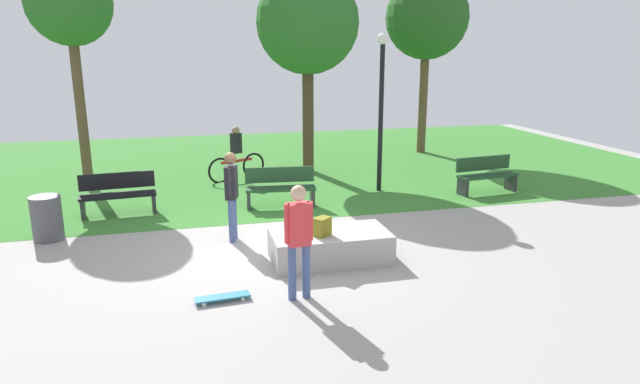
{
  "coord_description": "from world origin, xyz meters",
  "views": [
    {
      "loc": [
        -1.43,
        -9.49,
        3.58
      ],
      "look_at": [
        0.92,
        -0.1,
        1.04
      ],
      "focal_mm": 30.89,
      "sensor_mm": 36.0,
      "label": 1
    }
  ],
  "objects_px": {
    "park_bench_center_lawn": "(118,193)",
    "lamp_post": "(381,97)",
    "skater_performing_trick": "(299,234)",
    "tree_slender_maple": "(69,6)",
    "concrete_ledge": "(330,246)",
    "cyclist_on_bicycle": "(237,157)",
    "skater_watching": "(232,190)",
    "tree_tall_oak": "(308,23)",
    "tree_broad_elm": "(427,19)",
    "park_bench_near_path": "(280,186)",
    "skateboard_by_ledge": "(223,297)",
    "park_bench_by_oak": "(486,174)",
    "backpack_on_ledge": "(322,227)",
    "trash_bin": "(47,218)"
  },
  "relations": [
    {
      "from": "skater_performing_trick",
      "to": "cyclist_on_bicycle",
      "type": "xyz_separation_m",
      "value": [
        -0.12,
        7.85,
        -0.38
      ]
    },
    {
      "from": "tree_tall_oak",
      "to": "tree_slender_maple",
      "type": "height_order",
      "value": "tree_slender_maple"
    },
    {
      "from": "skateboard_by_ledge",
      "to": "park_bench_center_lawn",
      "type": "bearing_deg",
      "value": 110.88
    },
    {
      "from": "concrete_ledge",
      "to": "tree_broad_elm",
      "type": "distance_m",
      "value": 11.63
    },
    {
      "from": "concrete_ledge",
      "to": "skater_watching",
      "type": "relative_size",
      "value": 1.18
    },
    {
      "from": "park_bench_near_path",
      "to": "tree_tall_oak",
      "type": "relative_size",
      "value": 0.29
    },
    {
      "from": "skater_performing_trick",
      "to": "skateboard_by_ledge",
      "type": "distance_m",
      "value": 1.47
    },
    {
      "from": "park_bench_by_oak",
      "to": "cyclist_on_bicycle",
      "type": "xyz_separation_m",
      "value": [
        -6.01,
        2.97,
        0.15
      ]
    },
    {
      "from": "cyclist_on_bicycle",
      "to": "park_bench_near_path",
      "type": "bearing_deg",
      "value": -76.79
    },
    {
      "from": "cyclist_on_bicycle",
      "to": "concrete_ledge",
      "type": "bearing_deg",
      "value": -81.63
    },
    {
      "from": "tree_slender_maple",
      "to": "concrete_ledge",
      "type": "bearing_deg",
      "value": -55.0
    },
    {
      "from": "skater_watching",
      "to": "skateboard_by_ledge",
      "type": "bearing_deg",
      "value": -98.82
    },
    {
      "from": "park_bench_center_lawn",
      "to": "lamp_post",
      "type": "relative_size",
      "value": 0.42
    },
    {
      "from": "tree_broad_elm",
      "to": "skater_performing_trick",
      "type": "bearing_deg",
      "value": -122.25
    },
    {
      "from": "skateboard_by_ledge",
      "to": "lamp_post",
      "type": "relative_size",
      "value": 0.21
    },
    {
      "from": "concrete_ledge",
      "to": "tree_broad_elm",
      "type": "height_order",
      "value": "tree_broad_elm"
    },
    {
      "from": "park_bench_center_lawn",
      "to": "lamp_post",
      "type": "distance_m",
      "value": 6.62
    },
    {
      "from": "skateboard_by_ledge",
      "to": "tree_slender_maple",
      "type": "relative_size",
      "value": 0.14
    },
    {
      "from": "backpack_on_ledge",
      "to": "cyclist_on_bicycle",
      "type": "xyz_separation_m",
      "value": [
        -0.78,
        6.63,
        -0.03
      ]
    },
    {
      "from": "park_bench_center_lawn",
      "to": "tree_tall_oak",
      "type": "relative_size",
      "value": 0.29
    },
    {
      "from": "lamp_post",
      "to": "cyclist_on_bicycle",
      "type": "xyz_separation_m",
      "value": [
        -3.43,
        2.15,
        -1.78
      ]
    },
    {
      "from": "concrete_ledge",
      "to": "cyclist_on_bicycle",
      "type": "bearing_deg",
      "value": 98.37
    },
    {
      "from": "park_bench_by_oak",
      "to": "trash_bin",
      "type": "height_order",
      "value": "park_bench_by_oak"
    },
    {
      "from": "park_bench_near_path",
      "to": "tree_broad_elm",
      "type": "bearing_deg",
      "value": 43.0
    },
    {
      "from": "trash_bin",
      "to": "tree_slender_maple",
      "type": "bearing_deg",
      "value": 89.61
    },
    {
      "from": "park_bench_near_path",
      "to": "park_bench_by_oak",
      "type": "distance_m",
      "value": 5.31
    },
    {
      "from": "lamp_post",
      "to": "park_bench_center_lawn",
      "type": "bearing_deg",
      "value": -174.85
    },
    {
      "from": "skater_watching",
      "to": "cyclist_on_bicycle",
      "type": "relative_size",
      "value": 1.03
    },
    {
      "from": "concrete_ledge",
      "to": "skater_watching",
      "type": "height_order",
      "value": "skater_watching"
    },
    {
      "from": "skateboard_by_ledge",
      "to": "tree_tall_oak",
      "type": "bearing_deg",
      "value": 68.99
    },
    {
      "from": "concrete_ledge",
      "to": "backpack_on_ledge",
      "type": "bearing_deg",
      "value": -141.31
    },
    {
      "from": "tree_broad_elm",
      "to": "cyclist_on_bicycle",
      "type": "xyz_separation_m",
      "value": [
        -6.74,
        -2.64,
        -3.9
      ]
    },
    {
      "from": "skater_watching",
      "to": "tree_tall_oak",
      "type": "bearing_deg",
      "value": 63.88
    },
    {
      "from": "park_bench_by_oak",
      "to": "skater_watching",
      "type": "bearing_deg",
      "value": -162.38
    },
    {
      "from": "skater_performing_trick",
      "to": "skateboard_by_ledge",
      "type": "relative_size",
      "value": 2.11
    },
    {
      "from": "concrete_ledge",
      "to": "tree_tall_oak",
      "type": "bearing_deg",
      "value": 80.16
    },
    {
      "from": "trash_bin",
      "to": "cyclist_on_bicycle",
      "type": "bearing_deg",
      "value": 45.9
    },
    {
      "from": "backpack_on_ledge",
      "to": "lamp_post",
      "type": "distance_m",
      "value": 5.48
    },
    {
      "from": "skater_watching",
      "to": "park_bench_center_lawn",
      "type": "bearing_deg",
      "value": 134.41
    },
    {
      "from": "skater_performing_trick",
      "to": "park_bench_center_lawn",
      "type": "xyz_separation_m",
      "value": [
        -3.0,
        5.13,
        -0.53
      ]
    },
    {
      "from": "skater_performing_trick",
      "to": "tree_slender_maple",
      "type": "bearing_deg",
      "value": 116.01
    },
    {
      "from": "park_bench_center_lawn",
      "to": "trash_bin",
      "type": "relative_size",
      "value": 1.9
    },
    {
      "from": "concrete_ledge",
      "to": "park_bench_near_path",
      "type": "distance_m",
      "value": 3.51
    },
    {
      "from": "park_bench_by_oak",
      "to": "lamp_post",
      "type": "bearing_deg",
      "value": 162.43
    },
    {
      "from": "park_bench_by_oak",
      "to": "park_bench_center_lawn",
      "type": "bearing_deg",
      "value": 178.4
    },
    {
      "from": "skater_watching",
      "to": "park_bench_by_oak",
      "type": "bearing_deg",
      "value": 17.62
    },
    {
      "from": "skateboard_by_ledge",
      "to": "cyclist_on_bicycle",
      "type": "bearing_deg",
      "value": 82.65
    },
    {
      "from": "concrete_ledge",
      "to": "cyclist_on_bicycle",
      "type": "relative_size",
      "value": 1.22
    },
    {
      "from": "tree_slender_maple",
      "to": "trash_bin",
      "type": "height_order",
      "value": "tree_slender_maple"
    },
    {
      "from": "trash_bin",
      "to": "park_bench_near_path",
      "type": "bearing_deg",
      "value": 13.9
    }
  ]
}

